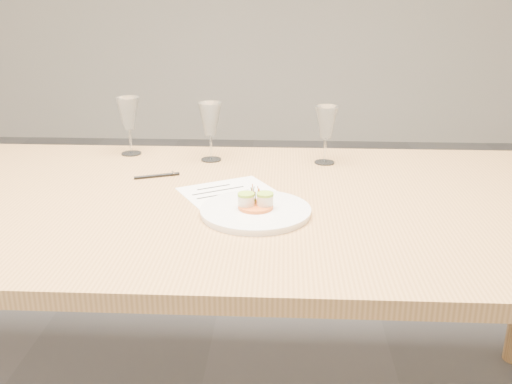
{
  "coord_description": "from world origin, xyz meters",
  "views": [
    {
      "loc": [
        0.26,
        -1.38,
        1.26
      ],
      "look_at": [
        0.2,
        -0.09,
        0.8
      ],
      "focal_mm": 40.0,
      "sensor_mm": 36.0,
      "label": 1
    }
  ],
  "objects_px": {
    "dinner_plate": "(256,210)",
    "wine_glass_2": "(326,124)",
    "ballpoint_pen": "(157,176)",
    "wine_glass_1": "(210,120)",
    "dining_table": "(183,221)",
    "recipe_sheet": "(237,198)",
    "wine_glass_0": "(128,115)"
  },
  "relations": [
    {
      "from": "dinner_plate",
      "to": "wine_glass_2",
      "type": "height_order",
      "value": "wine_glass_2"
    },
    {
      "from": "ballpoint_pen",
      "to": "wine_glass_1",
      "type": "height_order",
      "value": "wine_glass_1"
    },
    {
      "from": "dining_table",
      "to": "wine_glass_2",
      "type": "relative_size",
      "value": 13.47
    },
    {
      "from": "ballpoint_pen",
      "to": "wine_glass_1",
      "type": "relative_size",
      "value": 0.68
    },
    {
      "from": "wine_glass_1",
      "to": "ballpoint_pen",
      "type": "bearing_deg",
      "value": -126.66
    },
    {
      "from": "recipe_sheet",
      "to": "wine_glass_2",
      "type": "height_order",
      "value": "wine_glass_2"
    },
    {
      "from": "dinner_plate",
      "to": "wine_glass_1",
      "type": "bearing_deg",
      "value": 109.95
    },
    {
      "from": "dinner_plate",
      "to": "ballpoint_pen",
      "type": "bearing_deg",
      "value": 137.63
    },
    {
      "from": "wine_glass_2",
      "to": "wine_glass_1",
      "type": "bearing_deg",
      "value": 177.79
    },
    {
      "from": "wine_glass_0",
      "to": "wine_glass_1",
      "type": "bearing_deg",
      "value": -11.91
    },
    {
      "from": "dining_table",
      "to": "dinner_plate",
      "type": "xyz_separation_m",
      "value": [
        0.2,
        -0.11,
        0.08
      ]
    },
    {
      "from": "wine_glass_1",
      "to": "wine_glass_0",
      "type": "bearing_deg",
      "value": 168.09
    },
    {
      "from": "recipe_sheet",
      "to": "wine_glass_0",
      "type": "xyz_separation_m",
      "value": [
        -0.38,
        0.4,
        0.13
      ]
    },
    {
      "from": "dinner_plate",
      "to": "ballpoint_pen",
      "type": "relative_size",
      "value": 2.13
    },
    {
      "from": "dinner_plate",
      "to": "wine_glass_0",
      "type": "bearing_deg",
      "value": 130.5
    },
    {
      "from": "dining_table",
      "to": "ballpoint_pen",
      "type": "distance_m",
      "value": 0.2
    },
    {
      "from": "wine_glass_2",
      "to": "recipe_sheet",
      "type": "bearing_deg",
      "value": -126.48
    },
    {
      "from": "ballpoint_pen",
      "to": "wine_glass_2",
      "type": "relative_size",
      "value": 0.7
    },
    {
      "from": "dinner_plate",
      "to": "wine_glass_1",
      "type": "height_order",
      "value": "wine_glass_1"
    },
    {
      "from": "dinner_plate",
      "to": "wine_glass_2",
      "type": "xyz_separation_m",
      "value": [
        0.19,
        0.44,
        0.11
      ]
    },
    {
      "from": "dining_table",
      "to": "wine_glass_0",
      "type": "bearing_deg",
      "value": 120.78
    },
    {
      "from": "wine_glass_1",
      "to": "wine_glass_2",
      "type": "distance_m",
      "value": 0.36
    },
    {
      "from": "dining_table",
      "to": "wine_glass_1",
      "type": "bearing_deg",
      "value": 84.3
    },
    {
      "from": "wine_glass_1",
      "to": "wine_glass_2",
      "type": "bearing_deg",
      "value": -2.21
    },
    {
      "from": "wine_glass_2",
      "to": "dinner_plate",
      "type": "bearing_deg",
      "value": -113.68
    },
    {
      "from": "dining_table",
      "to": "dinner_plate",
      "type": "distance_m",
      "value": 0.24
    },
    {
      "from": "wine_glass_0",
      "to": "wine_glass_2",
      "type": "distance_m",
      "value": 0.63
    },
    {
      "from": "wine_glass_0",
      "to": "wine_glass_1",
      "type": "distance_m",
      "value": 0.28
    },
    {
      "from": "wine_glass_1",
      "to": "dining_table",
      "type": "bearing_deg",
      "value": -95.7
    },
    {
      "from": "dinner_plate",
      "to": "recipe_sheet",
      "type": "relative_size",
      "value": 0.71
    },
    {
      "from": "dining_table",
      "to": "recipe_sheet",
      "type": "xyz_separation_m",
      "value": [
        0.14,
        -0.0,
        0.07
      ]
    },
    {
      "from": "dinner_plate",
      "to": "wine_glass_2",
      "type": "distance_m",
      "value": 0.49
    }
  ]
}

